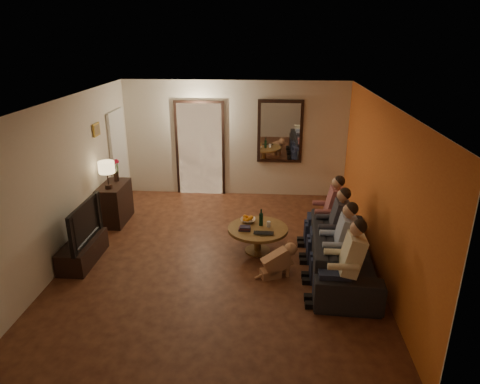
# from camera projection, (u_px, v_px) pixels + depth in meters

# --- Properties ---
(floor) EXTENTS (5.00, 6.00, 0.01)m
(floor) POSITION_uv_depth(u_px,v_px,m) (221.00, 255.00, 7.27)
(floor) COLOR #3E1B10
(floor) RESTS_ON ground
(ceiling) EXTENTS (5.00, 6.00, 0.01)m
(ceiling) POSITION_uv_depth(u_px,v_px,m) (218.00, 101.00, 6.35)
(ceiling) COLOR white
(ceiling) RESTS_ON back_wall
(back_wall) EXTENTS (5.00, 0.02, 2.60)m
(back_wall) POSITION_uv_depth(u_px,v_px,m) (235.00, 139.00, 9.61)
(back_wall) COLOR beige
(back_wall) RESTS_ON floor
(front_wall) EXTENTS (5.00, 0.02, 2.60)m
(front_wall) POSITION_uv_depth(u_px,v_px,m) (183.00, 289.00, 4.01)
(front_wall) COLOR beige
(front_wall) RESTS_ON floor
(left_wall) EXTENTS (0.02, 6.00, 2.60)m
(left_wall) POSITION_uv_depth(u_px,v_px,m) (68.00, 180.00, 6.98)
(left_wall) COLOR beige
(left_wall) RESTS_ON floor
(right_wall) EXTENTS (0.02, 6.00, 2.60)m
(right_wall) POSITION_uv_depth(u_px,v_px,m) (380.00, 187.00, 6.65)
(right_wall) COLOR beige
(right_wall) RESTS_ON floor
(orange_accent) EXTENTS (0.01, 6.00, 2.60)m
(orange_accent) POSITION_uv_depth(u_px,v_px,m) (379.00, 187.00, 6.65)
(orange_accent) COLOR #D25B23
(orange_accent) RESTS_ON right_wall
(kitchen_doorway) EXTENTS (1.00, 0.06, 2.10)m
(kitchen_doorway) POSITION_uv_depth(u_px,v_px,m) (200.00, 150.00, 9.73)
(kitchen_doorway) COLOR #FFE0A5
(kitchen_doorway) RESTS_ON floor
(door_trim) EXTENTS (1.12, 0.04, 2.22)m
(door_trim) POSITION_uv_depth(u_px,v_px,m) (200.00, 150.00, 9.72)
(door_trim) COLOR black
(door_trim) RESTS_ON floor
(fridge_glimpse) EXTENTS (0.45, 0.03, 1.70)m
(fridge_glimpse) POSITION_uv_depth(u_px,v_px,m) (211.00, 156.00, 9.77)
(fridge_glimpse) COLOR silver
(fridge_glimpse) RESTS_ON floor
(mirror_frame) EXTENTS (1.00, 0.05, 1.40)m
(mirror_frame) POSITION_uv_depth(u_px,v_px,m) (280.00, 132.00, 9.44)
(mirror_frame) COLOR black
(mirror_frame) RESTS_ON back_wall
(mirror_glass) EXTENTS (0.86, 0.02, 1.26)m
(mirror_glass) POSITION_uv_depth(u_px,v_px,m) (280.00, 132.00, 9.41)
(mirror_glass) COLOR white
(mirror_glass) RESTS_ON back_wall
(white_door) EXTENTS (0.06, 0.85, 2.04)m
(white_door) POSITION_uv_depth(u_px,v_px,m) (119.00, 158.00, 9.22)
(white_door) COLOR white
(white_door) RESTS_ON floor
(framed_art) EXTENTS (0.03, 0.28, 0.24)m
(framed_art) POSITION_uv_depth(u_px,v_px,m) (96.00, 130.00, 7.99)
(framed_art) COLOR #B28C33
(framed_art) RESTS_ON left_wall
(art_canvas) EXTENTS (0.01, 0.22, 0.18)m
(art_canvas) POSITION_uv_depth(u_px,v_px,m) (97.00, 130.00, 7.99)
(art_canvas) COLOR brown
(art_canvas) RESTS_ON left_wall
(dresser) EXTENTS (0.45, 0.88, 0.78)m
(dresser) POSITION_uv_depth(u_px,v_px,m) (115.00, 203.00, 8.45)
(dresser) COLOR black
(dresser) RESTS_ON floor
(table_lamp) EXTENTS (0.30, 0.30, 0.54)m
(table_lamp) POSITION_uv_depth(u_px,v_px,m) (107.00, 175.00, 8.01)
(table_lamp) COLOR beige
(table_lamp) RESTS_ON dresser
(flower_vase) EXTENTS (0.14, 0.14, 0.44)m
(flower_vase) POSITION_uv_depth(u_px,v_px,m) (116.00, 170.00, 8.44)
(flower_vase) COLOR red
(flower_vase) RESTS_ON dresser
(tv_stand) EXTENTS (0.45, 1.10, 0.37)m
(tv_stand) POSITION_uv_depth(u_px,v_px,m) (83.00, 251.00, 7.03)
(tv_stand) COLOR black
(tv_stand) RESTS_ON floor
(tv) EXTENTS (1.15, 0.15, 0.66)m
(tv) POSITION_uv_depth(u_px,v_px,m) (79.00, 223.00, 6.85)
(tv) COLOR black
(tv) RESTS_ON tv_stand
(sofa) EXTENTS (2.42, 1.06, 0.69)m
(sofa) POSITION_uv_depth(u_px,v_px,m) (342.00, 252.00, 6.66)
(sofa) COLOR black
(sofa) RESTS_ON floor
(person_a) EXTENTS (0.60, 0.40, 1.20)m
(person_a) POSITION_uv_depth(u_px,v_px,m) (346.00, 267.00, 5.74)
(person_a) COLOR tan
(person_a) RESTS_ON sofa
(person_b) EXTENTS (0.60, 0.40, 1.20)m
(person_b) POSITION_uv_depth(u_px,v_px,m) (340.00, 246.00, 6.30)
(person_b) COLOR tan
(person_b) RESTS_ON sofa
(person_c) EXTENTS (0.60, 0.40, 1.20)m
(person_c) POSITION_uv_depth(u_px,v_px,m) (334.00, 229.00, 6.86)
(person_c) COLOR tan
(person_c) RESTS_ON sofa
(person_d) EXTENTS (0.60, 0.40, 1.20)m
(person_d) POSITION_uv_depth(u_px,v_px,m) (329.00, 214.00, 7.42)
(person_d) COLOR tan
(person_d) RESTS_ON sofa
(dog) EXTENTS (0.61, 0.43, 0.56)m
(dog) POSITION_uv_depth(u_px,v_px,m) (277.00, 260.00, 6.56)
(dog) COLOR #A3714B
(dog) RESTS_ON floor
(coffee_table) EXTENTS (1.13, 1.13, 0.45)m
(coffee_table) POSITION_uv_depth(u_px,v_px,m) (258.00, 240.00, 7.33)
(coffee_table) COLOR brown
(coffee_table) RESTS_ON floor
(bowl) EXTENTS (0.26, 0.26, 0.06)m
(bowl) POSITION_uv_depth(u_px,v_px,m) (248.00, 220.00, 7.46)
(bowl) COLOR white
(bowl) RESTS_ON coffee_table
(oranges) EXTENTS (0.20, 0.20, 0.08)m
(oranges) POSITION_uv_depth(u_px,v_px,m) (248.00, 217.00, 7.43)
(oranges) COLOR orange
(oranges) RESTS_ON bowl
(wine_bottle) EXTENTS (0.07, 0.07, 0.31)m
(wine_bottle) POSITION_uv_depth(u_px,v_px,m) (261.00, 217.00, 7.29)
(wine_bottle) COLOR black
(wine_bottle) RESTS_ON coffee_table
(wine_glass) EXTENTS (0.06, 0.06, 0.10)m
(wine_glass) POSITION_uv_depth(u_px,v_px,m) (269.00, 224.00, 7.27)
(wine_glass) COLOR silver
(wine_glass) RESTS_ON coffee_table
(book_stack) EXTENTS (0.20, 0.15, 0.07)m
(book_stack) POSITION_uv_depth(u_px,v_px,m) (245.00, 228.00, 7.16)
(book_stack) COLOR black
(book_stack) RESTS_ON coffee_table
(laptop) EXTENTS (0.34, 0.22, 0.03)m
(laptop) POSITION_uv_depth(u_px,v_px,m) (263.00, 235.00, 6.98)
(laptop) COLOR black
(laptop) RESTS_ON coffee_table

